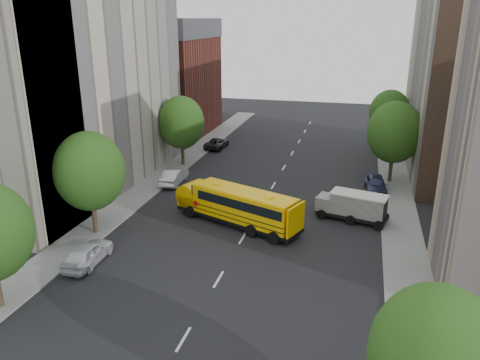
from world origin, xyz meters
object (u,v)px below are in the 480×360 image
at_px(street_tree_4, 395,132).
at_px(parked_car_1, 174,176).
at_px(street_tree_2, 181,123).
at_px(safari_truck, 353,206).
at_px(parked_car_2, 217,143).
at_px(street_tree_5, 390,113).
at_px(street_tree_1, 89,171).
at_px(parked_car_4, 376,184).
at_px(parked_car_0, 88,253).
at_px(school_bus, 236,204).
at_px(street_tree_3, 436,358).

distance_m(street_tree_4, parked_car_1, 21.86).
distance_m(street_tree_2, parked_car_1, 7.31).
distance_m(safari_truck, parked_car_2, 25.32).
relative_size(street_tree_4, safari_truck, 1.40).
bearing_deg(street_tree_2, street_tree_5, 28.61).
distance_m(street_tree_1, parked_car_2, 26.35).
height_order(street_tree_2, parked_car_4, street_tree_2).
xyz_separation_m(parked_car_2, parked_car_4, (19.17, -11.25, 0.14)).
distance_m(street_tree_1, street_tree_2, 18.00).
xyz_separation_m(street_tree_1, parked_car_1, (1.40, 12.09, -4.20)).
distance_m(parked_car_0, parked_car_4, 26.57).
xyz_separation_m(school_bus, parked_car_1, (-8.47, 7.70, -0.93)).
relative_size(parked_car_0, parked_car_1, 0.97).
xyz_separation_m(street_tree_3, school_bus, (-12.13, 18.39, -2.77)).
relative_size(street_tree_4, parked_car_4, 1.77).
bearing_deg(school_bus, street_tree_2, 147.40).
relative_size(street_tree_5, parked_car_0, 1.69).
relative_size(street_tree_4, parked_car_1, 1.77).
height_order(parked_car_1, parked_car_4, parked_car_4).
bearing_deg(street_tree_4, parked_car_2, 158.86).
relative_size(street_tree_3, parked_car_1, 1.56).
xyz_separation_m(street_tree_2, street_tree_4, (22.00, 0.00, 0.25)).
bearing_deg(parked_car_4, street_tree_5, 79.77).
relative_size(street_tree_3, safari_truck, 1.23).
height_order(school_bus, safari_truck, school_bus).
distance_m(street_tree_1, parked_car_0, 6.32).
xyz_separation_m(street_tree_1, parked_car_2, (1.43, 25.95, -4.31)).
relative_size(school_bus, parked_car_4, 2.36).
height_order(street_tree_1, parked_car_4, street_tree_1).
xyz_separation_m(street_tree_3, parked_car_2, (-20.57, 39.95, -3.81)).
distance_m(school_bus, parked_car_1, 11.48).
xyz_separation_m(parked_car_1, parked_car_4, (19.20, 2.62, 0.03)).
relative_size(street_tree_3, parked_car_4, 1.55).
bearing_deg(parked_car_4, parked_car_1, -177.25).
relative_size(street_tree_3, street_tree_4, 0.88).
xyz_separation_m(street_tree_2, street_tree_3, (22.00, -32.00, -0.37)).
height_order(street_tree_2, parked_car_1, street_tree_2).
distance_m(safari_truck, parked_car_0, 20.45).
relative_size(school_bus, parked_car_2, 2.34).
height_order(street_tree_5, school_bus, street_tree_5).
xyz_separation_m(street_tree_1, street_tree_5, (22.00, 30.00, -0.25)).
bearing_deg(parked_car_0, street_tree_1, -66.83).
bearing_deg(street_tree_1, street_tree_4, 39.29).
bearing_deg(street_tree_4, parked_car_4, -113.03).
bearing_deg(street_tree_1, street_tree_3, -32.47).
bearing_deg(parked_car_2, parked_car_1, 91.84).
height_order(street_tree_5, parked_car_0, street_tree_5).
bearing_deg(parked_car_2, school_bus, 113.33).
distance_m(street_tree_3, parked_car_2, 45.10).
bearing_deg(street_tree_5, street_tree_2, -151.39).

